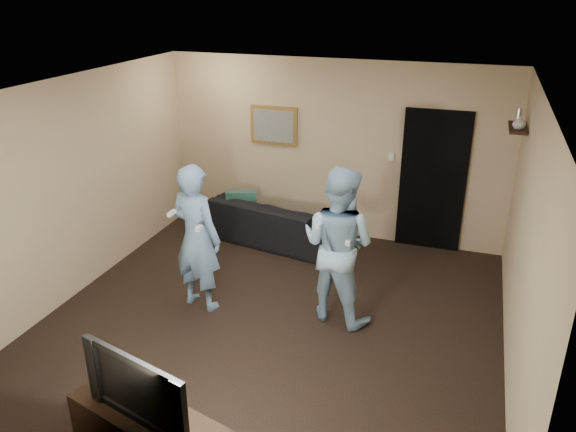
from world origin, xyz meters
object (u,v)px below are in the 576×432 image
at_px(wii_player_left, 197,238).
at_px(wii_player_right, 338,245).
at_px(sofa, 270,220).
at_px(television, 145,383).

relative_size(wii_player_left, wii_player_right, 0.98).
distance_m(sofa, wii_player_left, 2.06).
bearing_deg(sofa, wii_player_left, 95.90).
height_order(television, wii_player_right, wii_player_right).
height_order(sofa, wii_player_left, wii_player_left).
xyz_separation_m(sofa, wii_player_left, (-0.14, -1.98, 0.56)).
xyz_separation_m(wii_player_left, wii_player_right, (1.58, 0.30, 0.02)).
bearing_deg(wii_player_right, television, -107.85).
bearing_deg(sofa, wii_player_right, 140.51).
height_order(wii_player_left, wii_player_right, wii_player_right).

